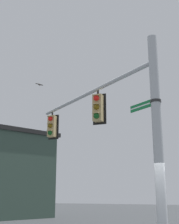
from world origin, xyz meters
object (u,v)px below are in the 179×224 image
object	(u,v)px
street_name_sign	(149,104)
traffic_light_nearest_pole	(98,108)
bird_flying	(39,84)
traffic_light_mid_inner	(52,126)

from	to	relation	value
street_name_sign	traffic_light_nearest_pole	bearing A→B (deg)	-34.89
street_name_sign	bird_flying	world-z (taller)	bird_flying
traffic_light_mid_inner	street_name_sign	bearing A→B (deg)	144.90
traffic_light_nearest_pole	street_name_sign	world-z (taller)	traffic_light_nearest_pole
traffic_light_nearest_pole	street_name_sign	bearing A→B (deg)	145.11
bird_flying	street_name_sign	bearing A→B (deg)	143.46
traffic_light_nearest_pole	street_name_sign	xyz separation A→B (m)	(-2.25, 1.57, -0.51)
traffic_light_nearest_pole	bird_flying	distance (m)	6.91
traffic_light_mid_inner	bird_flying	world-z (taller)	bird_flying
traffic_light_mid_inner	bird_flying	distance (m)	3.70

